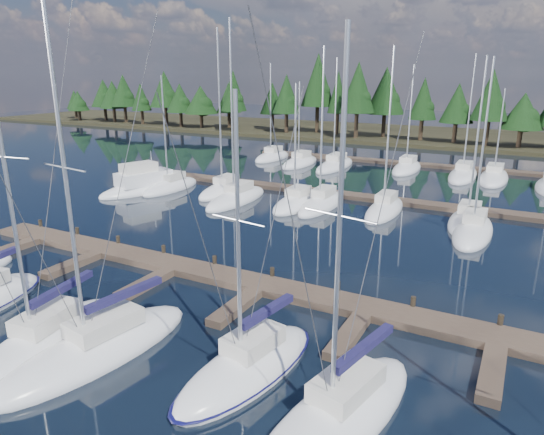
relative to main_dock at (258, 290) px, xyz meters
The scene contains 11 objects.
ground 12.65m from the main_dock, 90.00° to the left, with size 260.00×260.00×0.00m, color black.
far_shore 72.64m from the main_dock, 90.00° to the left, with size 220.00×30.00×0.60m, color #2A2717.
main_dock is the anchor object (origin of this frame).
back_docks 32.23m from the main_dock, 90.00° to the left, with size 50.00×21.80×0.40m.
front_sailboat_2 10.85m from the main_dock, 120.68° to the right, with size 4.03×9.27×15.56m.
front_sailboat_3 9.04m from the main_dock, 109.77° to the right, with size 4.40×9.80×14.96m.
front_sailboat_4 7.42m from the main_dock, 63.61° to the right, with size 4.08×8.34×11.91m.
front_sailboat_5 10.71m from the main_dock, 45.28° to the right, with size 4.67×9.28×13.77m.
back_sailboat_rows 27.55m from the main_dock, 88.33° to the left, with size 45.00×32.24×16.88m.
motor_yacht_left 26.72m from the main_dock, 145.28° to the left, with size 6.20×10.35×4.92m.
tree_line 63.34m from the main_dock, 88.23° to the left, with size 185.29×11.53×14.53m.
Camera 1 is at (12.09, -3.75, 11.62)m, focal length 32.00 mm.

